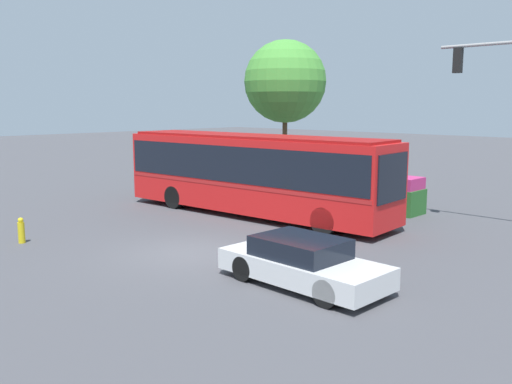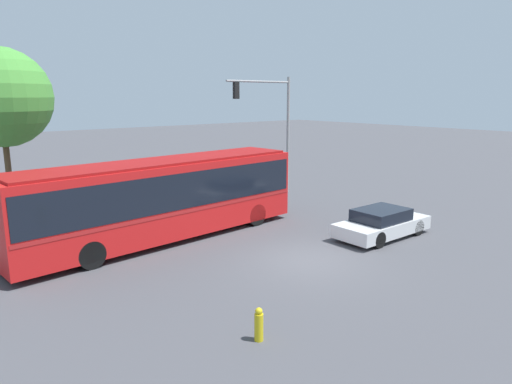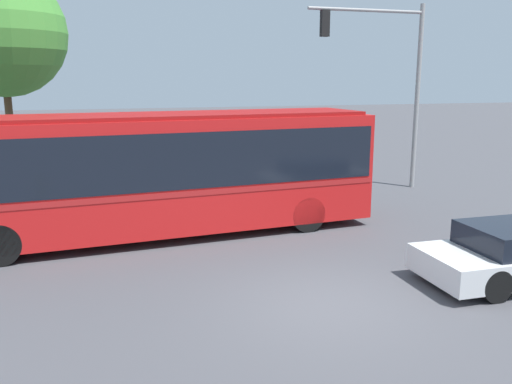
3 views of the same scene
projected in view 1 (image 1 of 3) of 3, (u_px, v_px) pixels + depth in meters
ground_plane at (191, 253)px, 17.06m from camera, size 140.00×140.00×0.00m
city_bus at (252, 170)px, 22.63m from camera, size 12.65×3.30×3.32m
sedan_foreground at (302, 263)px, 13.91m from camera, size 4.46×1.95×1.23m
flowering_hedge at (352, 189)px, 24.79m from camera, size 6.51×1.37×1.56m
street_tree_left at (285, 82)px, 29.70m from camera, size 4.43×4.43×8.00m
fire_hydrant at (21, 231)px, 18.21m from camera, size 0.22×0.22×0.86m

